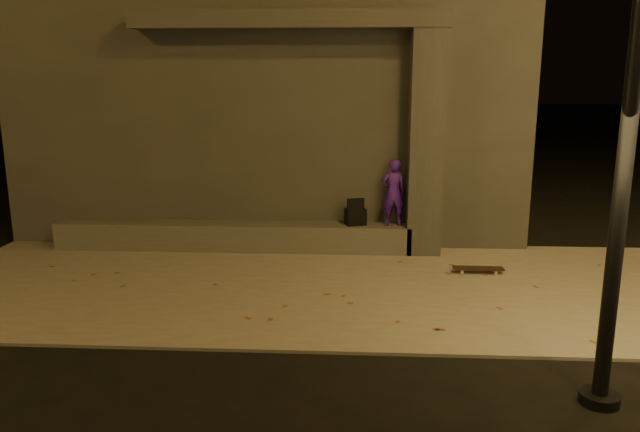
# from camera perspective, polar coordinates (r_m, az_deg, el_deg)

# --- Properties ---
(ground) EXTENTS (120.00, 120.00, 0.00)m
(ground) POSITION_cam_1_polar(r_m,az_deg,el_deg) (7.06, -1.70, -11.80)
(ground) COLOR black
(ground) RESTS_ON ground
(sidewalk) EXTENTS (11.00, 4.40, 0.04)m
(sidewalk) POSITION_cam_1_polar(r_m,az_deg,el_deg) (8.90, -0.58, -6.33)
(sidewalk) COLOR slate
(sidewalk) RESTS_ON ground
(building) EXTENTS (9.00, 5.10, 5.22)m
(building) POSITION_cam_1_polar(r_m,az_deg,el_deg) (12.99, -3.73, 11.30)
(building) COLOR #393734
(building) RESTS_ON ground
(ledge) EXTENTS (6.00, 0.55, 0.45)m
(ledge) POSITION_cam_1_polar(r_m,az_deg,el_deg) (10.69, -7.99, -1.81)
(ledge) COLOR #4D4C46
(ledge) RESTS_ON sidewalk
(column) EXTENTS (0.55, 0.55, 3.60)m
(column) POSITION_cam_1_polar(r_m,az_deg,el_deg) (10.26, 9.65, 6.48)
(column) COLOR #393734
(column) RESTS_ON sidewalk
(canopy) EXTENTS (5.00, 0.70, 0.28)m
(canopy) POSITION_cam_1_polar(r_m,az_deg,el_deg) (10.28, -2.83, 17.48)
(canopy) COLOR #393734
(canopy) RESTS_ON column
(skateboarder) EXTENTS (0.42, 0.30, 1.11)m
(skateboarder) POSITION_cam_1_polar(r_m,az_deg,el_deg) (10.34, 6.73, 2.16)
(skateboarder) COLOR #3F1692
(skateboarder) RESTS_ON ledge
(backpack) EXTENTS (0.38, 0.31, 0.46)m
(backpack) POSITION_cam_1_polar(r_m,az_deg,el_deg) (10.40, 3.27, 0.06)
(backpack) COLOR black
(backpack) RESTS_ON ledge
(skateboard) EXTENTS (0.75, 0.20, 0.08)m
(skateboard) POSITION_cam_1_polar(r_m,az_deg,el_deg) (9.64, 14.27, -4.68)
(skateboard) COLOR black
(skateboard) RESTS_ON sidewalk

